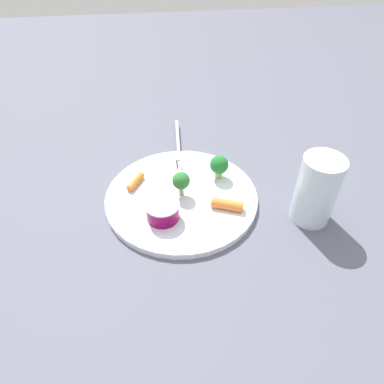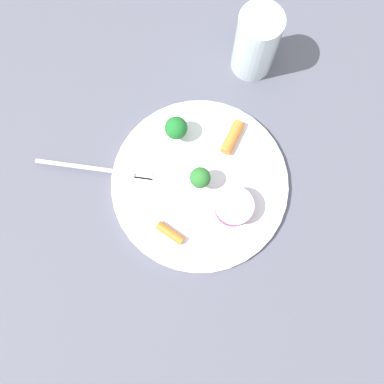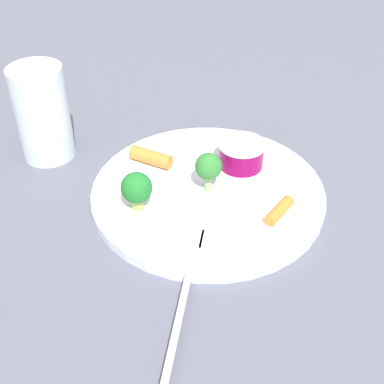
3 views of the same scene
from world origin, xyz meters
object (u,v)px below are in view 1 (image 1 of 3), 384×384
Objects in this scene: carrot_stick_1 at (227,205)px; broccoli_floret_0 at (219,165)px; drinking_glass at (317,190)px; sauce_cup at (163,211)px; broccoli_floret_1 at (180,181)px; fork at (178,144)px; carrot_stick_0 at (136,182)px; plate at (182,197)px.

broccoli_floret_0 is at bearing -0.54° from carrot_stick_1.
broccoli_floret_0 is 0.18m from drinking_glass.
sauce_cup is 1.18× the size of broccoli_floret_1.
carrot_stick_1 is at bearing -162.49° from fork.
broccoli_floret_0 is at bearing -88.70° from carrot_stick_0.
plate is at bearing 176.65° from fork.
broccoli_floret_0 is 1.03× the size of carrot_stick_0.
carrot_stick_1 is at bearing -85.93° from sauce_cup.
drinking_glass is at bearing -110.07° from carrot_stick_0.
broccoli_floret_1 is at bearing 111.02° from plate.
broccoli_floret_1 reaches higher than sauce_cup.
fork is (0.16, -0.01, -0.03)m from broccoli_floret_1.
drinking_glass reaches higher than carrot_stick_1.
broccoli_floret_0 is 0.16m from carrot_stick_0.
carrot_stick_1 is (-0.09, 0.00, -0.02)m from broccoli_floret_0.
broccoli_floret_0 is 0.09m from broccoli_floret_1.
sauce_cup is at bearing 167.87° from fork.
drinking_glass reaches higher than broccoli_floret_0.
broccoli_floret_0 reaches higher than carrot_stick_1.
broccoli_floret_1 is at bearing -33.84° from sauce_cup.
sauce_cup is 1.28× the size of carrot_stick_0.
carrot_stick_1 is (-0.04, -0.07, 0.01)m from plate.
drinking_glass is at bearing -107.99° from plate.
fork is at bearing 41.53° from drinking_glass.
carrot_stick_1 is at bearing -118.12° from carrot_stick_0.
broccoli_floret_0 is at bearing -60.92° from plate.
carrot_stick_0 reaches higher than plate.
plate is 6.09× the size of carrot_stick_0.
sauce_cup is at bearing 146.16° from broccoli_floret_1.
carrot_stick_0 is 0.18m from carrot_stick_1.
plate is 5.63× the size of broccoli_floret_1.
broccoli_floret_1 is (-0.04, 0.08, 0.00)m from broccoli_floret_0.
broccoli_floret_0 is at bearing 51.20° from drinking_glass.
broccoli_floret_0 is 0.09m from carrot_stick_1.
carrot_stick_0 is 0.15m from fork.
fork is at bearing -12.13° from sauce_cup.
broccoli_floret_0 is 0.14m from fork.
sauce_cup is at bearing 130.24° from broccoli_floret_0.
drinking_glass is at bearing -93.80° from sauce_cup.
fork is at bearing 28.89° from broccoli_floret_0.
carrot_stick_0 reaches higher than fork.
plate is 0.07m from sauce_cup.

